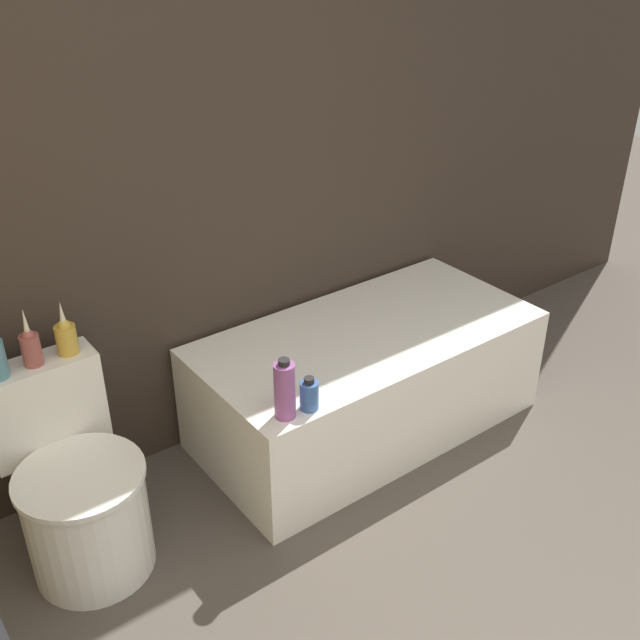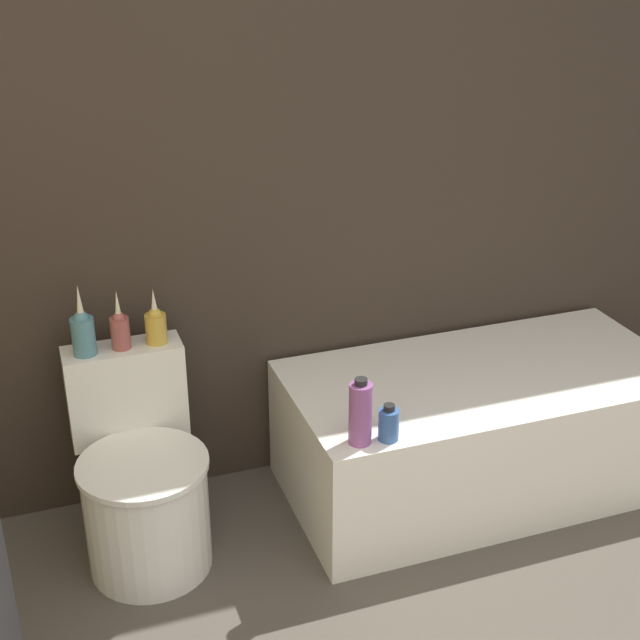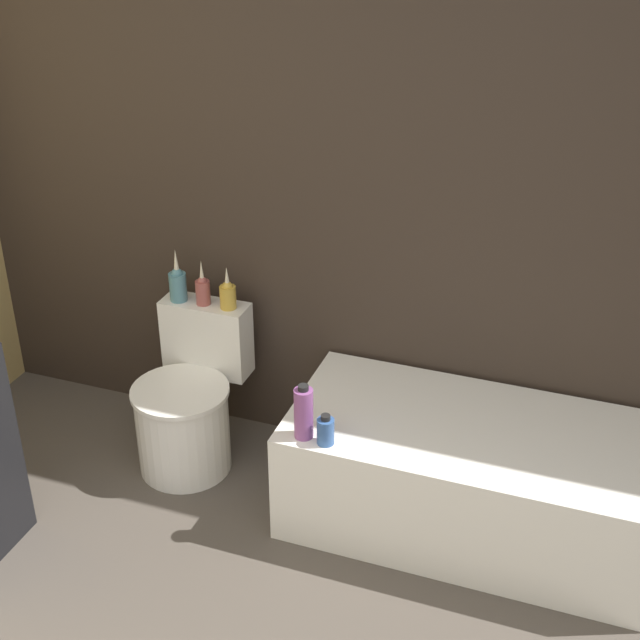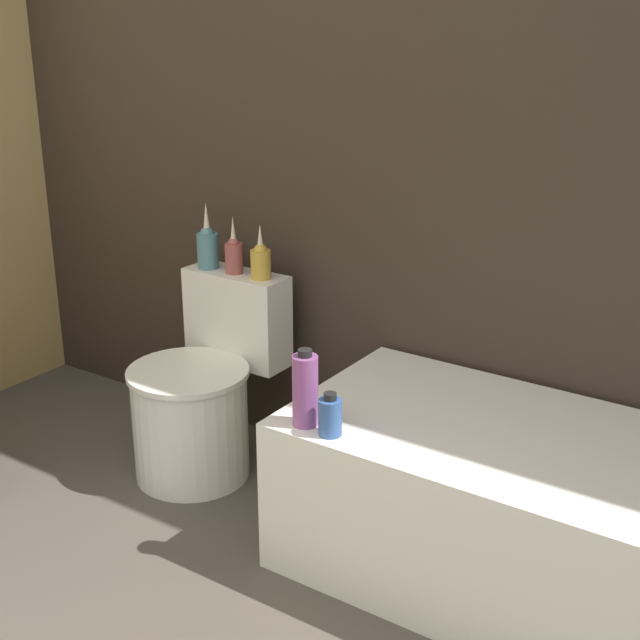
% 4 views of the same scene
% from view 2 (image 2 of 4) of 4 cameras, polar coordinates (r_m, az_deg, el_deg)
% --- Properties ---
extents(wall_back_tiled, '(6.40, 0.06, 2.60)m').
position_cam_2_polar(wall_back_tiled, '(3.11, -5.61, 10.91)').
color(wall_back_tiled, '#332821').
rests_on(wall_back_tiled, ground_plane).
extents(bathtub, '(1.46, 0.72, 0.49)m').
position_cam_2_polar(bathtub, '(3.47, 10.22, -6.83)').
color(bathtub, white).
rests_on(bathtub, ground).
extents(toilet, '(0.43, 0.57, 0.70)m').
position_cam_2_polar(toilet, '(3.11, -11.29, -10.33)').
color(toilet, white).
rests_on(toilet, ground).
extents(vase_gold, '(0.08, 0.08, 0.25)m').
position_cam_2_polar(vase_gold, '(3.03, -14.94, -0.70)').
color(vase_gold, teal).
rests_on(vase_gold, toilet).
extents(vase_silver, '(0.06, 0.06, 0.21)m').
position_cam_2_polar(vase_silver, '(3.04, -12.69, -0.55)').
color(vase_silver, '#994C47').
rests_on(vase_silver, toilet).
extents(vase_bronze, '(0.07, 0.07, 0.20)m').
position_cam_2_polar(vase_bronze, '(3.06, -10.47, -0.27)').
color(vase_bronze, gold).
rests_on(vase_bronze, toilet).
extents(shampoo_bottle_tall, '(0.07, 0.07, 0.23)m').
position_cam_2_polar(shampoo_bottle_tall, '(2.83, 2.60, -5.96)').
color(shampoo_bottle_tall, '#8C4C8C').
rests_on(shampoo_bottle_tall, bathtub).
extents(shampoo_bottle_short, '(0.07, 0.07, 0.13)m').
position_cam_2_polar(shampoo_bottle_short, '(2.88, 4.42, -6.64)').
color(shampoo_bottle_short, '#335999').
rests_on(shampoo_bottle_short, bathtub).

